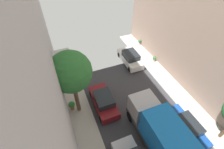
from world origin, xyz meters
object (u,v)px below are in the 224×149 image
parked_car_left_3 (104,101)px  street_tree_2 (71,72)px  delivery_truck (160,132)px  potted_plant_0 (72,105)px  potted_plant_2 (154,59)px  parked_car_right_4 (130,58)px  potted_plant_3 (140,42)px  parked_car_right_3 (185,127)px

parked_car_left_3 → street_tree_2: 4.87m
delivery_truck → street_tree_2: 8.12m
potted_plant_0 → potted_plant_2: 11.71m
parked_car_right_4 → delivery_truck: delivery_truck is taller
potted_plant_0 → potted_plant_3: 13.66m
parked_car_left_3 → potted_plant_0: size_ratio=4.29×
potted_plant_2 → parked_car_right_3: bearing=-107.5°
parked_car_right_4 → delivery_truck: size_ratio=0.64×
parked_car_left_3 → parked_car_right_4: size_ratio=1.00×
delivery_truck → potted_plant_2: (5.59, 9.16, -1.26)m
delivery_truck → parked_car_left_3: bearing=117.9°
parked_car_right_4 → delivery_truck: 10.62m
parked_car_left_3 → delivery_truck: bearing=-62.1°
potted_plant_2 → potted_plant_0: bearing=-163.3°
parked_car_right_4 → potted_plant_0: 9.42m
street_tree_2 → potted_plant_3: 14.08m
potted_plant_2 → parked_car_right_4: bearing=160.0°
parked_car_right_3 → street_tree_2: bearing=144.5°
parked_car_left_3 → parked_car_right_3: 7.45m
parked_car_left_3 → delivery_truck: delivery_truck is taller
parked_car_right_3 → potted_plant_0: parked_car_right_3 is taller
street_tree_2 → potted_plant_2: 12.10m
potted_plant_2 → potted_plant_3: size_ratio=1.01×
parked_car_right_3 → parked_car_right_4: (0.00, 10.23, 0.00)m
potted_plant_0 → potted_plant_3: (11.41, 7.51, -0.21)m
delivery_truck → potted_plant_3: bearing=66.5°
potted_plant_3 → parked_car_right_4: bearing=-135.1°
delivery_truck → street_tree_2: size_ratio=1.01×
street_tree_2 → potted_plant_3: size_ratio=9.58×
parked_car_right_4 → potted_plant_2: parked_car_right_4 is taller
parked_car_left_3 → parked_car_right_3: (5.40, -5.13, 0.00)m
parked_car_left_3 → parked_car_right_3: same height
parked_car_right_3 → potted_plant_3: 13.67m
parked_car_right_3 → street_tree_2: 10.42m
parked_car_left_3 → parked_car_right_4: bearing=43.4°
potted_plant_0 → potted_plant_2: size_ratio=1.42×
parked_car_left_3 → potted_plant_0: 3.00m
parked_car_right_4 → street_tree_2: bearing=-148.7°
street_tree_2 → potted_plant_2: street_tree_2 is taller
parked_car_right_4 → potted_plant_2: 3.08m
potted_plant_0 → parked_car_right_3: bearing=-34.9°
potted_plant_0 → potted_plant_3: size_ratio=1.44×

